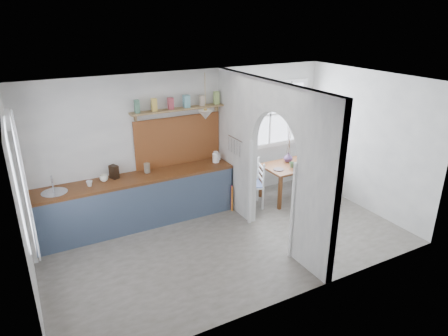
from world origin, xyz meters
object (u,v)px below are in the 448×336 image
kettle (216,157)px  chair_left (251,184)px  dining_table (291,181)px  vase (288,157)px  chair_right (322,169)px

kettle → chair_left: bearing=-47.7°
dining_table → vase: size_ratio=6.01×
dining_table → kettle: size_ratio=5.47×
dining_table → vase: 0.49m
kettle → vase: size_ratio=1.10×
chair_left → kettle: bearing=-103.6°
dining_table → chair_right: bearing=-1.3°
chair_right → dining_table: bearing=77.1°
dining_table → kettle: bearing=164.0°
chair_left → chair_right: size_ratio=0.98×
dining_table → chair_right: size_ratio=1.20×
chair_left → vase: bearing=115.1°
chair_left → vase: (0.96, 0.13, 0.34)m
dining_table → chair_left: bearing=175.7°
chair_right → vase: 0.86m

